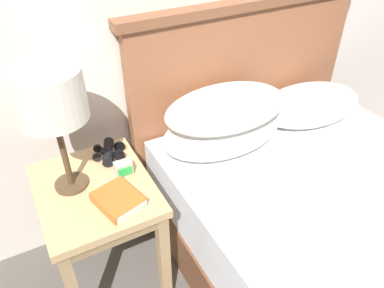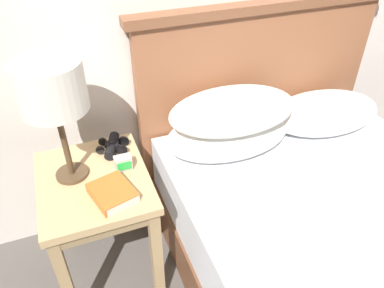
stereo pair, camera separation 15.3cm
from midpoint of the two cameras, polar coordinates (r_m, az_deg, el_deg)
The scene contains 6 objects.
nightstand at distance 1.61m, azimuth -11.77°, elevation -7.79°, with size 0.44×0.52×0.60m.
bed at distance 1.75m, azimuth 25.41°, elevation -16.37°, with size 1.34×2.01×1.12m.
table_lamp at distance 1.37m, azimuth -17.72°, elevation 7.80°, with size 0.24×0.24×0.50m.
book_on_nightstand at distance 1.44m, azimuth -9.15°, elevation -7.52°, with size 0.18×0.21×0.04m.
binoculars_pair at distance 1.67m, azimuth -9.50°, elevation -0.34°, with size 0.15×0.16×0.05m.
alarm_clock at distance 1.56m, azimuth -7.70°, elevation -2.98°, with size 0.07×0.05×0.06m.
Camera 2 is at (-0.60, -0.64, 1.62)m, focal length 35.00 mm.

